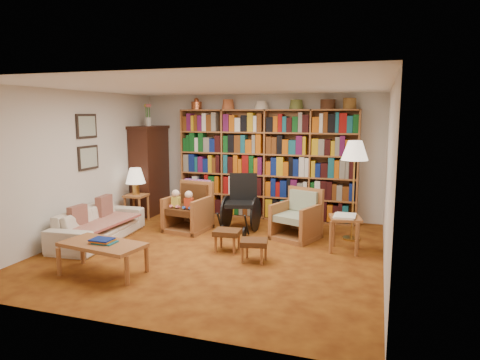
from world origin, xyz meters
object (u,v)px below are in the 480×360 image
at_px(sofa, 99,224).
at_px(armchair_sage, 297,219).
at_px(coffee_table, 103,246).
at_px(footstool_b, 254,244).
at_px(armchair_leather, 190,210).
at_px(side_table_papers, 345,223).
at_px(side_table_lamp, 136,201).
at_px(wheelchair, 241,205).
at_px(floor_lamp, 355,155).
at_px(footstool_a, 227,234).

relative_size(sofa, armchair_sage, 2.09).
distance_m(sofa, armchair_sage, 3.35).
height_order(sofa, coffee_table, sofa).
height_order(footstool_b, coffee_table, coffee_table).
height_order(armchair_leather, side_table_papers, armchair_leather).
relative_size(armchair_leather, footstool_b, 2.04).
height_order(side_table_lamp, coffee_table, side_table_lamp).
xyz_separation_m(sofa, armchair_sage, (3.12, 1.22, 0.04)).
bearing_deg(coffee_table, side_table_lamp, 112.78).
relative_size(wheelchair, footstool_b, 2.36).
xyz_separation_m(side_table_lamp, armchair_leather, (1.26, -0.23, -0.03)).
bearing_deg(footstool_b, wheelchair, 114.45).
bearing_deg(side_table_papers, wheelchair, 160.73).
relative_size(side_table_lamp, armchair_leather, 0.60).
bearing_deg(side_table_papers, floor_lamp, 84.60).
relative_size(sofa, footstool_a, 4.50).
bearing_deg(side_table_papers, footstool_a, -162.18).
xyz_separation_m(armchair_sage, wheelchair, (-1.06, 0.14, 0.15)).
bearing_deg(side_table_papers, armchair_leather, 171.46).
bearing_deg(sofa, armchair_sage, -73.59).
bearing_deg(wheelchair, sofa, -146.58).
distance_m(side_table_lamp, floor_lamp, 4.26).
bearing_deg(side_table_papers, side_table_lamp, 170.96).
bearing_deg(floor_lamp, footstool_a, -145.29).
relative_size(armchair_sage, floor_lamp, 0.55).
relative_size(armchair_leather, side_table_papers, 1.55).
distance_m(wheelchair, footstool_a, 1.25).
bearing_deg(wheelchair, armchair_leather, -164.85).
distance_m(side_table_papers, coffee_table, 3.56).
relative_size(armchair_leather, coffee_table, 0.75).
height_order(sofa, side_table_lamp, sofa).
distance_m(sofa, side_table_lamp, 1.35).
distance_m(floor_lamp, side_table_papers, 1.21).
bearing_deg(armchair_sage, floor_lamp, 10.12).
distance_m(armchair_sage, side_table_papers, 1.00).
height_order(sofa, footstool_b, sofa).
bearing_deg(footstool_b, footstool_a, 147.62).
bearing_deg(floor_lamp, armchair_sage, -169.88).
bearing_deg(armchair_sage, side_table_lamp, 177.80).
xyz_separation_m(armchair_sage, floor_lamp, (0.91, 0.16, 1.12)).
distance_m(armchair_leather, coffee_table, 2.40).
bearing_deg(floor_lamp, sofa, -161.09).
xyz_separation_m(armchair_sage, side_table_papers, (0.84, -0.52, 0.13)).
height_order(wheelchair, coffee_table, wheelchair).
xyz_separation_m(side_table_papers, coffee_table, (-2.97, -1.97, -0.07)).
distance_m(sofa, footstool_b, 2.78).
height_order(sofa, armchair_sage, armchair_sage).
bearing_deg(footstool_a, side_table_papers, 17.82).
height_order(wheelchair, footstool_b, wheelchair).
height_order(armchair_sage, side_table_papers, armchair_sage).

